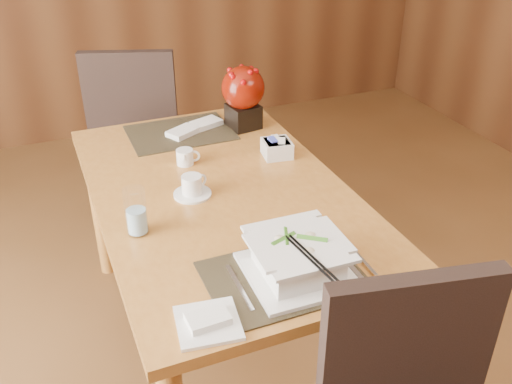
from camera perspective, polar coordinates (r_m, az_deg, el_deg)
name	(u,v)px	position (r m, az deg, el deg)	size (l,w,h in m)	color
dining_table	(222,213)	(2.16, -3.42, -2.06)	(0.90, 1.50, 0.75)	#B37331
placemat_near	(284,277)	(1.68, 2.79, -8.48)	(0.45, 0.33, 0.01)	black
placemat_far	(180,133)	(2.57, -7.58, 5.91)	(0.45, 0.33, 0.01)	black
soup_setting	(298,259)	(1.66, 4.20, -6.68)	(0.30, 0.30, 0.12)	white
coffee_cup	(192,187)	(2.07, -6.42, 0.49)	(0.14, 0.14, 0.08)	white
water_glass	(136,211)	(1.86, -11.92, -1.92)	(0.07, 0.07, 0.16)	silver
creamer_jug	(185,157)	(2.29, -7.13, 3.49)	(0.09, 0.09, 0.06)	white
sugar_caddy	(277,148)	(2.34, 2.10, 4.38)	(0.11, 0.11, 0.07)	white
berry_decor	(243,94)	(2.56, -1.30, 9.82)	(0.19, 0.19, 0.28)	black
napkins_far	(196,127)	(2.59, -5.99, 6.49)	(0.27, 0.10, 0.02)	white
bread_plate	(208,323)	(1.54, -4.82, -12.92)	(0.16, 0.16, 0.01)	white
far_chair	(138,127)	(3.12, -11.76, 6.39)	(0.60, 0.60, 1.02)	black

